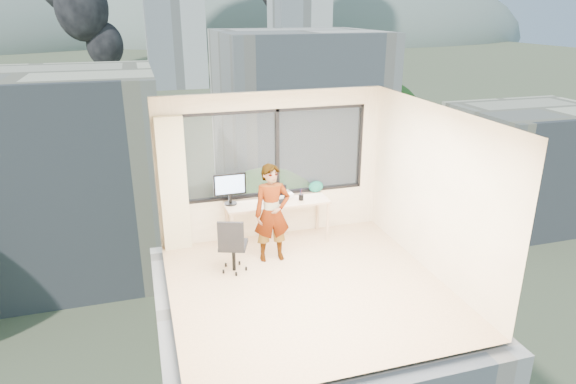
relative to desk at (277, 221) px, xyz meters
name	(u,v)px	position (x,y,z in m)	size (l,w,h in m)	color
floor	(307,286)	(0.00, -1.66, -0.38)	(4.00, 4.00, 0.01)	beige
ceiling	(310,114)	(0.00, -1.66, 2.23)	(4.00, 4.00, 0.01)	white
wall_front	(370,273)	(0.00, -3.66, 0.93)	(4.00, 0.01, 2.60)	beige
wall_left	(163,222)	(-2.00, -1.66, 0.93)	(0.01, 4.00, 2.60)	beige
wall_right	(434,191)	(2.00, -1.66, 0.93)	(0.01, 4.00, 2.60)	beige
window_wall	(274,153)	(0.05, 0.34, 1.15)	(3.30, 0.16, 1.55)	black
curtain	(173,185)	(-1.72, 0.22, 0.77)	(0.45, 0.14, 2.30)	beige
desk	(277,221)	(0.00, 0.00, 0.00)	(1.80, 0.60, 0.75)	tan
chair	(233,243)	(-0.95, -0.85, 0.09)	(0.47, 0.47, 0.93)	black
person	(272,213)	(-0.26, -0.65, 0.44)	(0.59, 0.39, 1.62)	#2D2D33
monitor	(230,189)	(-0.80, 0.10, 0.65)	(0.56, 0.12, 0.56)	black
game_console	(283,195)	(0.16, 0.17, 0.41)	(0.31, 0.26, 0.07)	white
laptop	(275,195)	(-0.04, -0.01, 0.50)	(0.38, 0.40, 0.24)	black
cellphone	(270,203)	(-0.15, -0.07, 0.38)	(0.12, 0.05, 0.01)	black
pen_cup	(301,197)	(0.42, -0.07, 0.43)	(0.09, 0.09, 0.11)	black
handbag	(316,187)	(0.80, 0.24, 0.48)	(0.27, 0.14, 0.21)	#0D5245
exterior_ground	(145,87)	(0.00, 118.34, -14.38)	(400.00, 400.00, 0.04)	#515B3D
near_bldg_a	(40,177)	(-9.00, 28.34, -7.38)	(16.00, 12.00, 14.00)	beige
near_bldg_b	(297,121)	(12.00, 36.34, -6.38)	(14.00, 13.00, 16.00)	silver
near_bldg_c	(529,165)	(30.00, 26.34, -9.38)	(12.00, 10.00, 10.00)	beige
far_tower_b	(174,21)	(8.00, 118.34, 0.62)	(13.00, 13.00, 30.00)	silver
far_tower_c	(299,25)	(45.00, 138.34, -1.38)	(15.00, 15.00, 26.00)	silver
hill_b	(294,37)	(100.00, 318.34, -14.38)	(300.00, 220.00, 96.00)	slate
tree_b	(269,264)	(4.00, 16.34, -9.88)	(7.60, 7.60, 9.00)	#22541C
tree_c	(383,139)	(22.00, 38.34, -9.38)	(8.40, 8.40, 10.00)	#22541C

